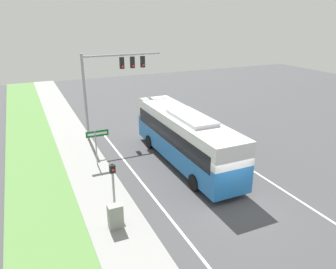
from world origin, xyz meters
TOP-DOWN VIEW (x-y plane):
  - ground_plane at (0.00, 0.00)m, footprint 80.00×80.00m
  - sidewalk at (-6.20, 0.00)m, footprint 2.80×80.00m
  - grass_verge at (-9.40, 0.00)m, footprint 3.60×80.00m
  - lane_divider_near at (-3.60, 0.00)m, footprint 0.14×30.00m
  - lane_divider_far at (3.60, 0.00)m, footprint 0.14×30.00m
  - bus at (0.05, 5.94)m, footprint 2.65×11.40m
  - signal_gantry at (-2.90, 12.95)m, footprint 6.42×0.41m
  - pedestrian_signal at (-5.91, 2.37)m, footprint 0.28×0.34m
  - street_sign at (-5.44, 7.94)m, footprint 1.50×0.08m
  - utility_cabinet at (-6.32, 0.71)m, footprint 0.68×0.48m

SIDE VIEW (x-z plane):
  - ground_plane at x=0.00m, z-range 0.00..0.00m
  - lane_divider_near at x=-3.60m, z-range 0.00..0.01m
  - lane_divider_far at x=3.60m, z-range 0.00..0.01m
  - grass_verge at x=-9.40m, z-range 0.00..0.10m
  - sidewalk at x=-6.20m, z-range 0.00..0.12m
  - utility_cabinet at x=-6.32m, z-range 0.12..1.33m
  - pedestrian_signal at x=-5.91m, z-range 0.50..3.11m
  - street_sign at x=-5.44m, z-range 0.57..3.15m
  - bus at x=0.05m, z-range 0.17..3.82m
  - signal_gantry at x=-2.90m, z-range 1.61..8.53m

